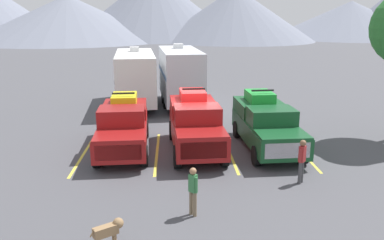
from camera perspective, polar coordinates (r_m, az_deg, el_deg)
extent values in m
plane|color=#47474C|center=(18.77, 0.01, -3.58)|extent=(240.00, 240.00, 0.00)
cube|color=maroon|center=(18.07, -9.75, -1.72)|extent=(2.34, 5.81, 0.87)
cube|color=maroon|center=(15.96, -10.31, -2.19)|extent=(2.06, 1.70, 0.08)
cube|color=maroon|center=(17.35, -9.99, 0.43)|extent=(2.01, 1.58, 0.79)
cube|color=slate|center=(16.77, -10.13, 0.06)|extent=(1.83, 0.31, 0.59)
cube|color=maroon|center=(19.38, -9.55, 1.55)|extent=(2.15, 2.73, 0.51)
cube|color=silver|center=(15.37, -10.45, -4.58)|extent=(1.76, 0.15, 0.61)
cylinder|color=black|center=(16.31, -6.79, -5.07)|extent=(0.32, 0.84, 0.83)
cylinder|color=black|center=(16.47, -13.44, -5.19)|extent=(0.32, 0.84, 0.83)
cylinder|color=black|center=(20.01, -6.62, -1.26)|extent=(0.32, 0.84, 0.83)
cylinder|color=black|center=(20.14, -12.04, -1.39)|extent=(0.32, 0.84, 0.83)
cube|color=yellow|center=(19.27, -9.61, 2.94)|extent=(1.22, 1.74, 0.45)
cylinder|color=black|center=(18.68, -8.29, 2.60)|extent=(0.20, 0.45, 0.44)
cylinder|color=black|center=(18.75, -11.14, 2.51)|extent=(0.20, 0.45, 0.44)
cylinder|color=black|center=(19.81, -8.16, 3.31)|extent=(0.20, 0.45, 0.44)
cylinder|color=black|center=(19.88, -10.84, 3.23)|extent=(0.20, 0.45, 0.44)
cube|color=black|center=(18.74, -9.75, 3.76)|extent=(1.04, 0.13, 0.08)
cube|color=maroon|center=(17.65, 0.57, -1.60)|extent=(2.34, 5.53, 0.95)
cube|color=maroon|center=(15.64, 1.35, -1.83)|extent=(2.06, 1.62, 0.08)
cube|color=maroon|center=(16.95, 0.76, 0.73)|extent=(2.01, 1.51, 0.78)
cube|color=slate|center=(16.40, 0.98, 0.37)|extent=(1.83, 0.31, 0.58)
cube|color=maroon|center=(18.86, 0.09, 1.96)|extent=(2.15, 2.60, 0.63)
cube|color=silver|center=(15.09, 1.68, -4.33)|extent=(1.76, 0.15, 0.67)
cylinder|color=black|center=(16.19, 4.64, -4.98)|extent=(0.33, 0.94, 0.92)
cylinder|color=black|center=(15.97, -2.12, -5.22)|extent=(0.33, 0.94, 0.92)
cylinder|color=black|center=(19.66, 2.74, -1.32)|extent=(0.33, 0.94, 0.92)
cylinder|color=black|center=(19.48, -2.81, -1.47)|extent=(0.33, 0.94, 0.92)
cube|color=red|center=(18.74, 0.09, 3.57)|extent=(1.22, 1.65, 0.45)
cylinder|color=black|center=(18.26, 1.72, 3.24)|extent=(0.20, 0.45, 0.44)
cylinder|color=black|center=(18.17, -1.20, 3.18)|extent=(0.20, 0.45, 0.44)
cylinder|color=black|center=(19.33, 1.30, 3.90)|extent=(0.20, 0.45, 0.44)
cylinder|color=black|center=(19.24, -1.46, 3.85)|extent=(0.20, 0.45, 0.44)
cube|color=black|center=(18.23, 0.23, 4.44)|extent=(1.04, 0.13, 0.08)
cube|color=#144723|center=(18.28, 10.66, -1.57)|extent=(2.37, 5.67, 0.88)
cube|color=#144723|center=(16.31, 12.68, -1.96)|extent=(2.09, 1.66, 0.08)
cube|color=#144723|center=(17.60, 11.23, 0.47)|extent=(2.04, 1.54, 0.73)
cube|color=slate|center=(17.06, 11.79, 0.11)|extent=(1.85, 0.30, 0.54)
cube|color=#144723|center=(19.49, 9.54, 1.80)|extent=(2.18, 2.66, 0.62)
cube|color=silver|center=(15.77, 13.43, -4.25)|extent=(1.78, 0.15, 0.61)
cylinder|color=black|center=(17.01, 15.48, -4.68)|extent=(0.32, 0.83, 0.82)
cylinder|color=black|center=(16.43, 9.17, -5.02)|extent=(0.32, 0.83, 0.82)
cylinder|color=black|center=(20.41, 11.73, -1.16)|extent=(0.32, 0.83, 0.82)
cylinder|color=black|center=(19.93, 6.43, -1.33)|extent=(0.32, 0.83, 0.82)
cube|color=green|center=(19.37, 9.61, 3.34)|extent=(1.23, 1.70, 0.45)
cylinder|color=black|center=(18.97, 11.43, 2.99)|extent=(0.20, 0.45, 0.44)
cylinder|color=black|center=(18.72, 8.66, 2.96)|extent=(0.20, 0.45, 0.44)
cylinder|color=black|center=(20.03, 10.50, 3.67)|extent=(0.20, 0.45, 0.44)
cylinder|color=black|center=(19.79, 7.87, 3.64)|extent=(0.20, 0.45, 0.44)
cube|color=black|center=(18.86, 10.02, 4.17)|extent=(1.05, 0.13, 0.08)
cube|color=gold|center=(18.27, -15.14, -4.63)|extent=(0.12, 5.50, 0.01)
cube|color=gold|center=(17.86, -5.00, -4.61)|extent=(0.12, 5.50, 0.01)
cube|color=gold|center=(18.02, 5.28, -4.43)|extent=(0.12, 5.50, 0.01)
cube|color=gold|center=(18.74, 15.06, -4.14)|extent=(0.12, 5.50, 0.01)
cube|color=white|center=(26.52, -8.06, 6.25)|extent=(3.04, 7.28, 2.96)
cube|color=#595960|center=(26.53, -10.69, 6.46)|extent=(0.65, 6.78, 0.24)
cube|color=silver|center=(27.39, -8.20, 9.95)|extent=(0.66, 0.75, 0.30)
cube|color=#333333|center=(22.79, -7.83, 0.48)|extent=(0.23, 1.21, 0.12)
cylinder|color=black|center=(26.01, -5.48, 2.50)|extent=(0.29, 0.78, 0.76)
cylinder|color=black|center=(26.01, -10.34, 2.32)|extent=(0.29, 0.78, 0.76)
cylinder|color=black|center=(27.67, -5.66, 3.25)|extent=(0.29, 0.78, 0.76)
cylinder|color=black|center=(27.67, -10.23, 3.08)|extent=(0.29, 0.78, 0.76)
cube|color=silver|center=(26.37, -1.69, 6.56)|extent=(2.95, 6.88, 3.16)
cube|color=#4C6B99|center=(26.24, -4.27, 6.84)|extent=(0.62, 6.40, 0.24)
cube|color=silver|center=(27.17, -1.97, 10.49)|extent=(0.66, 0.75, 0.30)
cube|color=#333333|center=(22.88, -0.53, 0.67)|extent=(0.23, 1.21, 0.12)
cylinder|color=black|center=(26.05, 0.90, 2.59)|extent=(0.29, 0.78, 0.76)
cylinder|color=black|center=(25.80, -3.84, 2.43)|extent=(0.29, 0.78, 0.76)
cylinder|color=black|center=(27.60, 0.37, 3.30)|extent=(0.29, 0.78, 0.76)
cylinder|color=black|center=(27.37, -4.10, 3.16)|extent=(0.29, 0.78, 0.76)
cylinder|color=#3F3F42|center=(15.02, 15.10, -7.30)|extent=(0.12, 0.12, 0.83)
cylinder|color=#3F3F42|center=(15.17, 15.38, -7.10)|extent=(0.12, 0.12, 0.83)
cube|color=maroon|center=(14.85, 15.43, -4.67)|extent=(0.30, 0.31, 0.59)
sphere|color=brown|center=(14.72, 15.54, -3.18)|extent=(0.22, 0.22, 0.22)
cylinder|color=maroon|center=(14.74, 15.20, -4.92)|extent=(0.10, 0.10, 0.53)
cylinder|color=maroon|center=(14.97, 15.63, -4.64)|extent=(0.10, 0.10, 0.53)
cylinder|color=#726047|center=(12.35, 0.42, -11.91)|extent=(0.11, 0.11, 0.78)
cylinder|color=#726047|center=(12.45, -0.13, -11.68)|extent=(0.11, 0.11, 0.78)
cube|color=#33723F|center=(12.11, 0.14, -8.97)|extent=(0.29, 0.29, 0.55)
sphere|color=#9E704C|center=(11.96, 0.15, -7.29)|extent=(0.21, 0.21, 0.21)
cylinder|color=#33723F|center=(12.05, 0.58, -9.26)|extent=(0.09, 0.09, 0.50)
cylinder|color=#33723F|center=(12.21, -0.29, -8.92)|extent=(0.09, 0.09, 0.50)
cube|color=olive|center=(11.07, -12.19, -15.16)|extent=(0.68, 0.55, 0.26)
sphere|color=olive|center=(11.14, -10.46, -14.23)|extent=(0.29, 0.29, 0.29)
cylinder|color=olive|center=(10.93, -14.01, -15.37)|extent=(0.16, 0.12, 0.20)
cylinder|color=olive|center=(11.36, -11.16, -16.05)|extent=(0.06, 0.06, 0.35)
cylinder|color=olive|center=(11.24, -10.81, -16.41)|extent=(0.06, 0.06, 0.35)
cone|color=slate|center=(94.43, -17.16, 13.70)|extent=(42.63, 42.63, 9.78)
cone|color=slate|center=(100.70, -5.41, 15.89)|extent=(40.97, 40.97, 15.28)
cone|color=slate|center=(91.62, 6.16, 14.75)|extent=(34.94, 34.94, 11.40)
cone|color=slate|center=(109.00, 21.60, 13.17)|extent=(38.53, 38.53, 8.82)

